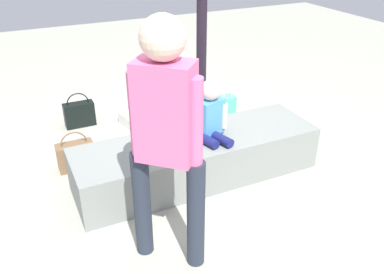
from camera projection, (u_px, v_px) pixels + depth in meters
ground_plane at (197, 177)px, 3.44m from camera, size 12.00×12.00×0.00m
concrete_ledge at (197, 158)px, 3.36m from camera, size 2.02×0.59×0.37m
child_seated at (211, 114)px, 3.18m from camera, size 0.29×0.34×0.48m
adult_standing at (166, 128)px, 2.20m from camera, size 0.37×0.35×1.54m
cake_plate at (182, 135)px, 3.28m from camera, size 0.22×0.22×0.07m
gift_bag at (222, 112)px, 4.18m from camera, size 0.25×0.13×0.39m
railing_post at (201, 69)px, 4.44m from camera, size 0.36×0.36×1.23m
water_bottle_near_gift at (192, 118)px, 4.25m from camera, size 0.07×0.07×0.20m
water_bottle_far_side at (135, 134)px, 3.92m from camera, size 0.06×0.06×0.21m
cake_box_white at (139, 118)px, 4.31m from camera, size 0.38×0.33×0.12m
handbag_black_leather at (79, 114)px, 4.23m from camera, size 0.31×0.13×0.37m
handbag_brown_canvas at (76, 155)px, 3.51m from camera, size 0.31×0.14×0.35m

